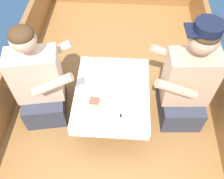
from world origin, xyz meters
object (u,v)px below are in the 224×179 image
at_px(coffee_cup_starboard, 103,85).
at_px(tin_can, 138,118).
at_px(sandwich, 94,102).
at_px(coffee_cup_port, 116,112).
at_px(person_starboard, 186,84).
at_px(person_port, 40,84).

bearing_deg(coffee_cup_starboard, tin_can, -45.15).
xyz_separation_m(sandwich, coffee_cup_port, (0.18, -0.09, 0.00)).
bearing_deg(sandwich, person_starboard, 14.31).
relative_size(coffee_cup_port, coffee_cup_starboard, 1.05).
bearing_deg(sandwich, coffee_cup_starboard, 73.63).
bearing_deg(sandwich, person_port, 162.60).
xyz_separation_m(coffee_cup_port, coffee_cup_starboard, (-0.13, 0.27, 0.00)).
relative_size(person_port, coffee_cup_starboard, 11.06).
bearing_deg(coffee_cup_port, person_starboard, 26.18).
relative_size(person_starboard, sandwich, 10.45).
bearing_deg(tin_can, sandwich, 160.22).
bearing_deg(sandwich, coffee_cup_port, -26.77).
height_order(sandwich, tin_can, sandwich).
relative_size(person_starboard, tin_can, 15.80).
relative_size(sandwich, coffee_cup_port, 1.08).
xyz_separation_m(person_port, coffee_cup_port, (0.66, -0.24, -0.01)).
distance_m(coffee_cup_port, coffee_cup_starboard, 0.30).
distance_m(coffee_cup_starboard, tin_can, 0.43).
xyz_separation_m(coffee_cup_starboard, tin_can, (0.30, -0.30, -0.01)).
bearing_deg(coffee_cup_starboard, person_starboard, 1.24).
xyz_separation_m(coffee_cup_port, tin_can, (0.18, -0.04, -0.01)).
bearing_deg(person_port, coffee_cup_starboard, -7.71).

